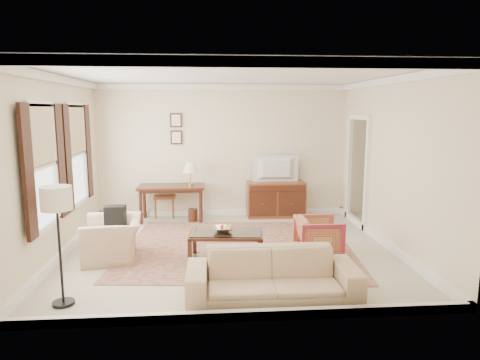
{
  "coord_description": "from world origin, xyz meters",
  "views": [
    {
      "loc": [
        -0.37,
        -6.94,
        2.35
      ],
      "look_at": [
        0.2,
        0.3,
        1.15
      ],
      "focal_mm": 32.0,
      "sensor_mm": 36.0,
      "label": 1
    }
  ],
  "objects": [
    {
      "name": "room_shell",
      "position": [
        0.0,
        0.0,
        2.47
      ],
      "size": [
        5.51,
        5.01,
        2.91
      ],
      "color": "beige",
      "rests_on": "ground"
    },
    {
      "name": "annex_bedroom",
      "position": [
        4.49,
        1.15,
        0.34
      ],
      "size": [
        3.0,
        2.7,
        2.9
      ],
      "color": "beige",
      "rests_on": "ground"
    },
    {
      "name": "window_front",
      "position": [
        -2.7,
        -0.7,
        1.55
      ],
      "size": [
        0.12,
        1.56,
        1.8
      ],
      "primitive_type": null,
      "color": "#CCB284",
      "rests_on": "room_shell"
    },
    {
      "name": "window_rear",
      "position": [
        -2.7,
        0.9,
        1.55
      ],
      "size": [
        0.12,
        1.56,
        1.8
      ],
      "primitive_type": null,
      "color": "#CCB284",
      "rests_on": "room_shell"
    },
    {
      "name": "doorway",
      "position": [
        2.71,
        1.5,
        1.08
      ],
      "size": [
        0.1,
        1.12,
        2.25
      ],
      "primitive_type": null,
      "color": "white",
      "rests_on": "room_shell"
    },
    {
      "name": "rug",
      "position": [
        0.15,
        0.12,
        0.01
      ],
      "size": [
        4.14,
        3.64,
        0.01
      ],
      "primitive_type": "cube",
      "rotation": [
        0.0,
        0.0,
        -0.09
      ],
      "color": "maroon",
      "rests_on": "room_shell"
    },
    {
      "name": "writing_desk",
      "position": [
        -1.12,
        2.05,
        0.65
      ],
      "size": [
        1.39,
        0.7,
        0.76
      ],
      "color": "#3F1D12",
      "rests_on": "room_shell"
    },
    {
      "name": "desk_chair",
      "position": [
        -1.3,
        2.4,
        0.53
      ],
      "size": [
        0.48,
        0.48,
        1.05
      ],
      "primitive_type": null,
      "rotation": [
        0.0,
        0.0,
        -0.08
      ],
      "color": "brown",
      "rests_on": "room_shell"
    },
    {
      "name": "desk_lamp",
      "position": [
        -0.71,
        2.05,
        1.01
      ],
      "size": [
        0.32,
        0.32,
        0.5
      ],
      "primitive_type": null,
      "color": "silver",
      "rests_on": "writing_desk"
    },
    {
      "name": "framed_prints",
      "position": [
        -1.02,
        2.47,
        1.94
      ],
      "size": [
        0.25,
        0.04,
        0.68
      ],
      "primitive_type": null,
      "color": "#3F1D12",
      "rests_on": "room_shell"
    },
    {
      "name": "sideboard",
      "position": [
        1.14,
        2.23,
        0.39
      ],
      "size": [
        1.27,
        0.49,
        0.78
      ],
      "primitive_type": "cube",
      "color": "brown",
      "rests_on": "room_shell"
    },
    {
      "name": "tv",
      "position": [
        1.14,
        2.21,
        1.26
      ],
      "size": [
        0.95,
        0.55,
        0.13
      ],
      "primitive_type": "imported",
      "rotation": [
        0.0,
        0.0,
        3.14
      ],
      "color": "black",
      "rests_on": "sideboard"
    },
    {
      "name": "coffee_table",
      "position": [
        -0.08,
        -0.52,
        0.36
      ],
      "size": [
        1.18,
        0.76,
        0.48
      ],
      "rotation": [
        0.0,
        0.0,
        -0.09
      ],
      "color": "#3F1D12",
      "rests_on": "room_shell"
    },
    {
      "name": "fruit_bowl",
      "position": [
        -0.14,
        -0.51,
        0.53
      ],
      "size": [
        0.42,
        0.42,
        0.1
      ],
      "primitive_type": "imported",
      "color": "silver",
      "rests_on": "coffee_table"
    },
    {
      "name": "book_a",
      "position": [
        -0.31,
        -0.49,
        0.18
      ],
      "size": [
        0.28,
        0.09,
        0.38
      ],
      "primitive_type": "imported",
      "rotation": [
        0.0,
        0.0,
        0.19
      ],
      "color": "brown",
      "rests_on": "coffee_table"
    },
    {
      "name": "book_b",
      "position": [
        0.09,
        -0.55,
        0.18
      ],
      "size": [
        0.27,
        0.12,
        0.38
      ],
      "primitive_type": "imported",
      "rotation": [
        0.0,
        0.0,
        -0.36
      ],
      "color": "brown",
      "rests_on": "coffee_table"
    },
    {
      "name": "striped_armchair",
      "position": [
        1.42,
        -0.4,
        0.35
      ],
      "size": [
        0.64,
        0.69,
        0.7
      ],
      "primitive_type": "imported",
      "rotation": [
        0.0,
        0.0,
        1.57
      ],
      "color": "maroon",
      "rests_on": "room_shell"
    },
    {
      "name": "club_armchair",
      "position": [
        -1.87,
        -0.26,
        0.44
      ],
      "size": [
        0.77,
        1.07,
        0.88
      ],
      "primitive_type": "imported",
      "rotation": [
        0.0,
        0.0,
        -1.45
      ],
      "color": "tan",
      "rests_on": "room_shell"
    },
    {
      "name": "backpack",
      "position": [
        -1.84,
        -0.14,
        0.68
      ],
      "size": [
        0.23,
        0.33,
        0.4
      ],
      "primitive_type": "cube",
      "rotation": [
        0.0,
        0.0,
        -1.54
      ],
      "color": "black",
      "rests_on": "club_armchair"
    },
    {
      "name": "sofa",
      "position": [
        0.43,
        -1.95,
        0.41
      ],
      "size": [
        2.13,
        0.65,
        0.83
      ],
      "primitive_type": "imported",
      "rotation": [
        0.0,
        0.0,
        -0.01
      ],
      "color": "tan",
      "rests_on": "room_shell"
    },
    {
      "name": "floor_lamp",
      "position": [
        -2.13,
        -1.89,
        1.22
      ],
      "size": [
        0.36,
        0.36,
        1.47
      ],
      "color": "black",
      "rests_on": "room_shell"
    }
  ]
}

